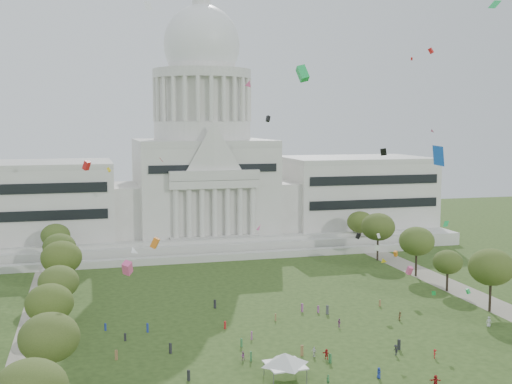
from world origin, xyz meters
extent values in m
plane|color=#2C4318|center=(0.00, 0.00, 0.00)|extent=(400.00, 400.00, 0.00)
cube|color=beige|center=(0.00, 115.00, 2.00)|extent=(160.00, 60.00, 4.00)
cube|color=beige|center=(0.00, 82.00, 1.00)|extent=(130.00, 3.00, 2.00)
cube|color=beige|center=(0.00, 90.00, 2.50)|extent=(140.00, 3.00, 5.00)
cube|color=beige|center=(-55.00, 114.00, 15.00)|extent=(50.00, 34.00, 22.00)
cube|color=beige|center=(55.00, 114.00, 15.00)|extent=(50.00, 34.00, 22.00)
cube|color=beige|center=(-27.00, 112.00, 12.00)|extent=(12.00, 26.00, 16.00)
cube|color=beige|center=(27.00, 112.00, 12.00)|extent=(12.00, 26.00, 16.00)
cube|color=beige|center=(0.00, 114.00, 18.00)|extent=(44.00, 38.00, 28.00)
cube|color=beige|center=(0.00, 94.00, 21.20)|extent=(28.00, 3.00, 2.40)
cube|color=black|center=(-55.00, 96.80, 17.00)|extent=(46.00, 0.40, 11.00)
cube|color=black|center=(55.00, 96.80, 17.00)|extent=(46.00, 0.40, 11.00)
cylinder|color=beige|center=(0.00, 114.00, 37.40)|extent=(32.00, 32.00, 6.00)
cylinder|color=beige|center=(0.00, 114.00, 47.40)|extent=(28.00, 28.00, 14.00)
cylinder|color=beige|center=(0.00, 114.00, 55.90)|extent=(32.40, 32.40, 3.00)
cylinder|color=beige|center=(0.00, 114.00, 61.40)|extent=(22.00, 22.00, 8.00)
ellipsoid|color=silver|center=(0.00, 114.00, 65.40)|extent=(25.00, 25.00, 26.20)
cylinder|color=beige|center=(0.00, 114.00, 78.90)|extent=(6.00, 6.00, 5.00)
cube|color=gray|center=(-48.00, 30.00, 0.02)|extent=(8.00, 160.00, 0.04)
cube|color=gray|center=(48.00, 30.00, 0.02)|extent=(8.00, 160.00, 0.04)
cylinder|color=black|center=(-44.07, -2.96, 2.88)|extent=(0.56, 0.56, 5.75)
ellipsoid|color=#3B4B1C|center=(-44.07, -2.96, 8.97)|extent=(8.86, 8.86, 7.25)
cylinder|color=black|center=(-45.04, 17.30, 2.73)|extent=(0.56, 0.56, 5.47)
ellipsoid|color=#374B16|center=(-45.04, 17.30, 8.53)|extent=(8.42, 8.42, 6.89)
cylinder|color=black|center=(44.17, 17.44, 3.10)|extent=(0.56, 0.56, 6.20)
ellipsoid|color=#3A4D19|center=(44.17, 17.44, 9.68)|extent=(9.55, 9.55, 7.82)
cylinder|color=black|center=(-44.09, 33.92, 2.64)|extent=(0.56, 0.56, 5.27)
ellipsoid|color=#3D501E|center=(-44.09, 33.92, 8.23)|extent=(8.12, 8.12, 6.65)
cylinder|color=black|center=(44.40, 34.48, 2.28)|extent=(0.56, 0.56, 4.56)
ellipsoid|color=#334717|center=(44.40, 34.48, 7.11)|extent=(7.01, 7.01, 5.74)
cylinder|color=black|center=(-44.08, 52.42, 3.02)|extent=(0.56, 0.56, 6.03)
ellipsoid|color=#384A15|center=(-44.08, 52.42, 9.41)|extent=(9.29, 9.29, 7.60)
cylinder|color=black|center=(44.76, 50.04, 2.98)|extent=(0.56, 0.56, 5.97)
ellipsoid|color=#3C521C|center=(44.76, 50.04, 9.31)|extent=(9.19, 9.19, 7.52)
cylinder|color=black|center=(-45.22, 71.01, 2.70)|extent=(0.56, 0.56, 5.41)
ellipsoid|color=#334818|center=(-45.22, 71.01, 8.44)|extent=(8.33, 8.33, 6.81)
cylinder|color=black|center=(43.49, 70.19, 3.19)|extent=(0.56, 0.56, 6.37)
ellipsoid|color=#384719|center=(43.49, 70.19, 9.94)|extent=(9.82, 9.82, 8.03)
cylinder|color=black|center=(-46.87, 89.14, 2.66)|extent=(0.56, 0.56, 5.32)
ellipsoid|color=#375019|center=(-46.87, 89.14, 8.29)|extent=(8.19, 8.19, 6.70)
cylinder|color=black|center=(45.96, 88.13, 2.73)|extent=(0.56, 0.56, 5.47)
ellipsoid|color=#3B5017|center=(45.96, 88.13, 8.53)|extent=(8.42, 8.42, 6.89)
cylinder|color=#4C4C4C|center=(-11.68, -8.72, 1.19)|extent=(0.12, 0.12, 2.38)
cylinder|color=#4C4C4C|center=(-6.35, -8.72, 1.19)|extent=(0.12, 0.12, 2.38)
cylinder|color=#4C4C4C|center=(-11.68, -3.39, 1.19)|extent=(0.12, 0.12, 2.38)
cylinder|color=#4C4C4C|center=(-6.35, -3.39, 1.19)|extent=(0.12, 0.12, 2.38)
cube|color=silver|center=(-9.01, -6.06, 2.47)|extent=(6.09, 6.09, 0.19)
pyramid|color=silver|center=(-9.01, -6.06, 3.52)|extent=(8.52, 8.52, 1.90)
imported|color=silver|center=(37.83, 8.64, 1.01)|extent=(1.17, 1.02, 2.02)
imported|color=olive|center=(22.81, 16.76, 0.89)|extent=(1.02, 0.95, 1.79)
imported|color=#26262B|center=(12.77, -0.75, 0.94)|extent=(0.69, 1.24, 1.87)
imported|color=silver|center=(-1.11, 2.32, 0.88)|extent=(0.97, 1.17, 1.76)
imported|color=#B21E1E|center=(0.54, 0.66, 0.88)|extent=(1.68, 1.55, 1.77)
imported|color=navy|center=(5.46, -9.26, 0.89)|extent=(0.71, 0.96, 1.78)
imported|color=#33723F|center=(-3.21, -9.55, 0.83)|extent=(0.70, 0.59, 1.65)
imported|color=#994C8C|center=(-13.38, 3.86, 0.78)|extent=(0.78, 0.50, 1.56)
imported|color=#B21E1E|center=(18.57, -3.81, 0.80)|extent=(1.10, 1.13, 1.61)
imported|color=#994C8C|center=(9.17, 15.97, 0.88)|extent=(0.64, 1.07, 1.76)
imported|color=#B21E1E|center=(12.28, -14.63, 0.98)|extent=(1.94, 1.21, 1.95)
cube|color=#33723F|center=(0.43, -1.27, 0.82)|extent=(0.44, 0.51, 1.64)
cube|color=olive|center=(23.31, 27.08, 0.73)|extent=(0.45, 0.35, 1.46)
cube|color=#26262B|center=(-24.81, 10.21, 0.92)|extent=(0.49, 0.57, 1.83)
cube|color=navy|center=(-27.58, 22.65, 0.89)|extent=(0.37, 0.51, 1.78)
cube|color=#26262B|center=(-11.92, 35.00, 0.94)|extent=(0.52, 0.58, 1.88)
cube|color=navy|center=(-35.37, 25.77, 0.73)|extent=(0.40, 0.45, 1.46)
cube|color=#33723F|center=(-12.14, 3.12, 0.83)|extent=(0.35, 0.48, 1.67)
cube|color=#4C4C51|center=(10.04, 24.57, 0.97)|extent=(0.59, 0.59, 1.94)
cube|color=#994C8C|center=(5.50, 27.63, 0.90)|extent=(0.40, 0.53, 1.80)
cube|color=#26262B|center=(14.60, 1.54, 0.93)|extent=(0.52, 0.58, 1.87)
cube|color=#B21E1E|center=(-12.74, 20.88, 0.76)|extent=(0.46, 0.46, 1.52)
cube|color=#26262B|center=(-23.62, -2.39, 0.86)|extent=(0.48, 0.54, 1.72)
cube|color=olive|center=(-3.03, 3.09, 0.96)|extent=(0.58, 0.47, 1.91)
cube|color=#994C8C|center=(-9.30, 13.46, 0.79)|extent=(0.39, 0.48, 1.57)
cube|color=olive|center=(-1.76, 23.14, 0.74)|extent=(0.31, 0.43, 1.49)
cube|color=#994C8C|center=(8.60, 26.18, 0.76)|extent=(0.35, 0.45, 1.51)
cube|color=#33723F|center=(-12.05, 10.20, 0.78)|extent=(0.31, 0.44, 1.56)
cube|color=olive|center=(-34.08, 9.51, 0.87)|extent=(0.52, 0.40, 1.73)
cube|color=#26262B|center=(-32.04, 18.76, 0.74)|extent=(0.45, 0.38, 1.47)
cube|color=#994C8C|center=(-42.00, 21.01, 0.76)|extent=(0.25, 0.40, 1.53)
camera|label=1|loc=(-38.42, -98.06, 40.17)|focal=45.00mm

